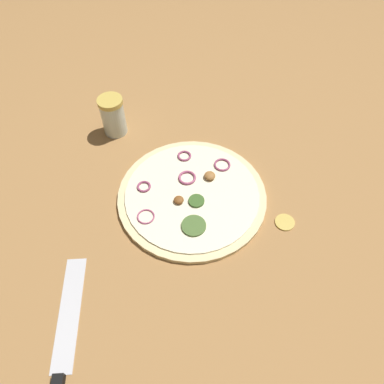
# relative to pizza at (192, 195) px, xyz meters

# --- Properties ---
(ground_plane) EXTENTS (3.00, 3.00, 0.00)m
(ground_plane) POSITION_rel_pizza_xyz_m (-0.00, 0.00, -0.01)
(ground_plane) COLOR #9E703F
(pizza) EXTENTS (0.36, 0.36, 0.03)m
(pizza) POSITION_rel_pizza_xyz_m (0.00, 0.00, 0.00)
(pizza) COLOR beige
(pizza) RESTS_ON ground_plane
(knife) EXTENTS (0.24, 0.29, 0.02)m
(knife) POSITION_rel_pizza_xyz_m (-0.04, 0.45, -0.00)
(knife) COLOR silver
(knife) RESTS_ON ground_plane
(spice_jar) EXTENTS (0.07, 0.07, 0.11)m
(spice_jar) POSITION_rel_pizza_xyz_m (0.30, -0.06, 0.05)
(spice_jar) COLOR silver
(spice_jar) RESTS_ON ground_plane
(loose_cap) EXTENTS (0.05, 0.05, 0.01)m
(loose_cap) POSITION_rel_pizza_xyz_m (-0.22, -0.07, -0.00)
(loose_cap) COLOR gold
(loose_cap) RESTS_ON ground_plane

